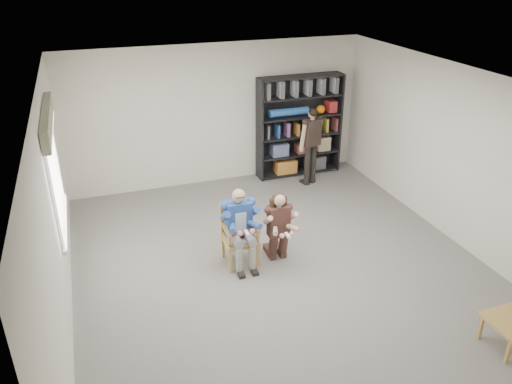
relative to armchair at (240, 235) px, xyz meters
name	(u,v)px	position (x,y,z in m)	size (l,w,h in m)	color
room_shell	(284,185)	(0.53, -0.39, 0.93)	(6.00, 7.00, 2.80)	silver
floor	(282,269)	(0.53, -0.39, -0.47)	(6.00, 7.00, 0.01)	slate
window_left	(56,171)	(-2.42, 0.61, 1.16)	(0.16, 2.00, 1.75)	white
armchair	(240,235)	(0.00, 0.00, 0.00)	(0.55, 0.53, 0.95)	#AD803F
seated_man	(240,227)	(0.00, 0.00, 0.14)	(0.53, 0.74, 1.23)	navy
kneeling_woman	(279,227)	(0.58, -0.12, 0.09)	(0.47, 0.76, 1.13)	#3E2320
bookshelf	(299,126)	(2.23, 2.89, 0.58)	(1.80, 0.38, 2.10)	black
standing_man	(311,147)	(2.23, 2.30, 0.33)	(0.50, 0.28, 1.61)	black
side_table	(509,333)	(2.49, -2.80, -0.28)	(0.55, 0.55, 0.38)	#AD803F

